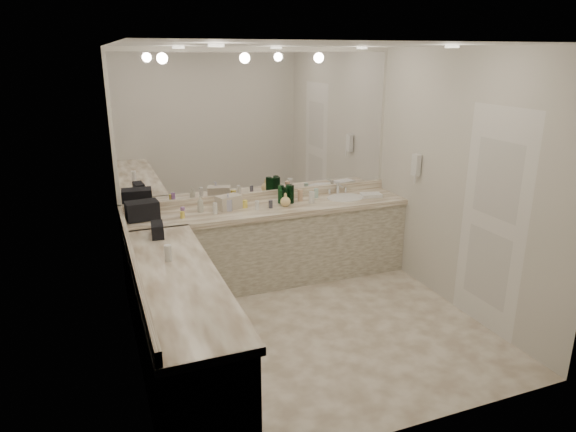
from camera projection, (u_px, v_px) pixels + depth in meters
name	position (u px, v px, depth m)	size (l,w,h in m)	color
floor	(312.00, 329.00, 4.94)	(3.20, 3.20, 0.00)	beige
ceiling	(316.00, 45.00, 4.15)	(3.20, 3.20, 0.00)	white
wall_back	(261.00, 166.00, 5.88)	(3.20, 0.02, 2.60)	beige
wall_left	(126.00, 219.00, 3.99)	(0.02, 3.00, 2.60)	beige
wall_right	(461.00, 183.00, 5.10)	(0.02, 3.00, 2.60)	beige
vanity_back_base	(270.00, 246.00, 5.88)	(3.20, 0.60, 0.84)	beige
vanity_back_top	(270.00, 209.00, 5.73)	(3.20, 0.64, 0.06)	#F3E6CD
vanity_left_base	(179.00, 330.00, 4.10)	(0.60, 2.40, 0.84)	beige
vanity_left_top	(176.00, 279.00, 3.97)	(0.64, 2.42, 0.06)	#F3E6CD
backsplash_back	(262.00, 196.00, 5.97)	(3.20, 0.04, 0.10)	#F3E6CD
backsplash_left	(133.00, 260.00, 4.11)	(0.04, 3.00, 0.10)	#F3E6CD
mirror_back	(260.00, 124.00, 5.72)	(3.12, 0.01, 1.55)	white
mirror_left	(122.00, 159.00, 3.85)	(0.01, 2.92, 1.55)	white
sink	(345.00, 198.00, 6.06)	(0.44, 0.44, 0.03)	white
faucet	(338.00, 188.00, 6.23)	(0.24, 0.16, 0.14)	silver
wall_phone	(416.00, 165.00, 5.69)	(0.06, 0.10, 0.24)	white
door	(493.00, 222.00, 4.73)	(0.02, 0.82, 2.10)	white
black_toiletry_bag	(142.00, 211.00, 5.25)	(0.32, 0.20, 0.18)	black
black_bag_spill	(157.00, 230.00, 4.78)	(0.11, 0.24, 0.13)	black
cream_cosmetic_case	(229.00, 202.00, 5.62)	(0.26, 0.16, 0.15)	beige
hand_towel	(371.00, 195.00, 6.11)	(0.24, 0.16, 0.04)	white
lotion_left	(168.00, 253.00, 4.21)	(0.06, 0.06, 0.14)	white
soap_bottle_a	(200.00, 204.00, 5.50)	(0.07, 0.07, 0.18)	beige
soap_bottle_b	(228.00, 202.00, 5.55)	(0.09, 0.09, 0.19)	#B7B6CE
soap_bottle_c	(285.00, 200.00, 5.72)	(0.12, 0.12, 0.15)	#FFD98C
green_bottle_0	(289.00, 193.00, 5.87)	(0.07, 0.07, 0.20)	#165628
green_bottle_1	(281.00, 194.00, 5.83)	(0.07, 0.07, 0.21)	#165628
green_bottle_2	(285.00, 196.00, 5.81)	(0.07, 0.07, 0.19)	#165628
green_bottle_3	(287.00, 195.00, 5.86)	(0.06, 0.06, 0.18)	#165628
green_bottle_4	(291.00, 194.00, 5.83)	(0.07, 0.07, 0.21)	#165628
amenity_bottle_0	(257.00, 205.00, 5.60)	(0.05, 0.05, 0.10)	white
amenity_bottle_1	(312.00, 197.00, 5.84)	(0.07, 0.07, 0.13)	white
amenity_bottle_2	(182.00, 215.00, 5.32)	(0.05, 0.05, 0.07)	#F2D84C
amenity_bottle_3	(215.00, 208.00, 5.44)	(0.05, 0.05, 0.12)	white
amenity_bottle_4	(271.00, 204.00, 5.66)	(0.04, 0.04, 0.08)	#3F3F4C
amenity_bottle_5	(316.00, 193.00, 6.06)	(0.05, 0.05, 0.11)	silver
amenity_bottle_6	(300.00, 195.00, 5.93)	(0.06, 0.06, 0.14)	#E0B28C
amenity_bottle_7	(245.00, 204.00, 5.68)	(0.06, 0.06, 0.08)	#F2D84C
amenity_bottle_8	(183.00, 212.00, 5.37)	(0.05, 0.05, 0.10)	#9966B2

